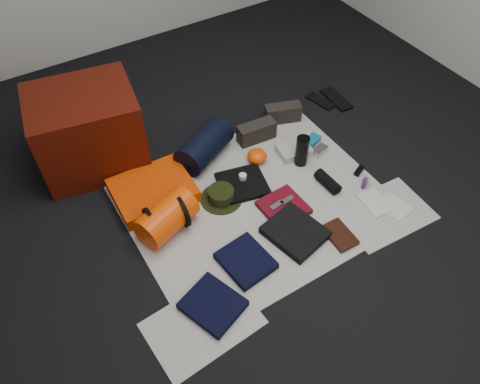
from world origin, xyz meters
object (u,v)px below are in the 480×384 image
stuff_sack (167,217)px  paperback_book (339,235)px  water_bottle (302,151)px  compact_camera (320,150)px  red_cabinet (88,130)px  navy_duffel (204,146)px  sleeping_pad (153,190)px

stuff_sack → paperback_book: bearing=-35.1°
water_bottle → paperback_book: size_ratio=1.06×
compact_camera → red_cabinet: bearing=136.9°
navy_duffel → sleeping_pad: bearing=169.5°
sleeping_pad → water_bottle: size_ratio=2.20×
sleeping_pad → compact_camera: (1.18, -0.25, -0.02)m
sleeping_pad → compact_camera: bearing=-12.2°
sleeping_pad → stuff_sack: bearing=-97.2°
sleeping_pad → water_bottle: (1.00, -0.26, 0.07)m
red_cabinet → stuff_sack: (0.16, -0.81, -0.16)m
paperback_book → navy_duffel: bearing=111.5°
sleeping_pad → water_bottle: bearing=-14.7°
stuff_sack → water_bottle: bearing=1.9°
red_cabinet → compact_camera: (1.38, -0.77, -0.25)m
navy_duffel → red_cabinet: bearing=123.3°
stuff_sack → red_cabinet: bearing=101.3°
navy_duffel → stuff_sack: bearing=-165.7°
paperback_book → compact_camera: bearing=63.4°
red_cabinet → water_bottle: size_ratio=2.94×
stuff_sack → water_bottle: 1.04m
stuff_sack → compact_camera: 1.22m
compact_camera → sleeping_pad: bearing=153.8°
stuff_sack → water_bottle: water_bottle is taller
red_cabinet → paperback_book: bearing=-44.5°
sleeping_pad → navy_duffel: 0.48m
red_cabinet → sleeping_pad: size_ratio=1.33×
sleeping_pad → paperback_book: 1.22m
red_cabinet → navy_duffel: bearing=-20.3°
compact_camera → paperback_book: bearing=-132.7°
navy_duffel → paperback_book: size_ratio=1.97×
navy_duffel → compact_camera: 0.82m
sleeping_pad → paperback_book: sleeping_pad is taller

